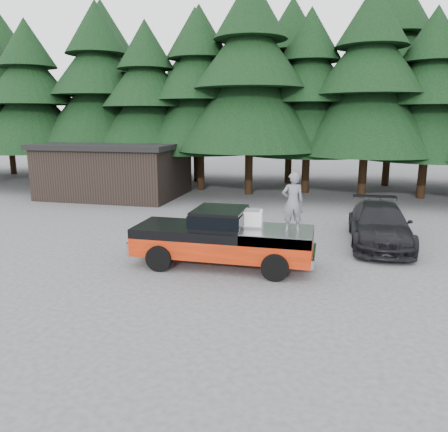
% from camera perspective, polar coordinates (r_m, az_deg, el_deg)
% --- Properties ---
extents(ground, '(120.00, 120.00, 0.00)m').
position_cam_1_polar(ground, '(14.33, -3.36, -6.84)').
color(ground, '#454548').
rests_on(ground, ground).
extents(pickup_truck, '(6.00, 2.04, 1.33)m').
position_cam_1_polar(pickup_truck, '(14.39, -0.15, -3.94)').
color(pickup_truck, red).
rests_on(pickup_truck, ground).
extents(truck_cab, '(1.66, 1.90, 0.59)m').
position_cam_1_polar(truck_cab, '(14.17, -0.55, -0.19)').
color(truck_cab, black).
rests_on(truck_cab, pickup_truck).
extents(air_compressor, '(0.79, 0.67, 0.51)m').
position_cam_1_polar(air_compressor, '(14.18, 3.50, -0.39)').
color(air_compressor, silver).
rests_on(air_compressor, pickup_truck).
extents(man_on_bed, '(0.77, 0.60, 1.84)m').
position_cam_1_polar(man_on_bed, '(13.62, 8.96, 1.82)').
color(man_on_bed, slate).
rests_on(man_on_bed, pickup_truck).
extents(parked_car, '(2.18, 5.36, 1.55)m').
position_cam_1_polar(parked_car, '(17.83, 19.66, -1.07)').
color(parked_car, black).
rests_on(parked_car, ground).
extents(utility_building, '(8.40, 6.40, 3.30)m').
position_cam_1_polar(utility_building, '(28.26, -13.96, 5.94)').
color(utility_building, black).
rests_on(utility_building, ground).
extents(treeline, '(60.15, 16.05, 17.50)m').
position_cam_1_polar(treeline, '(30.46, 7.14, 18.09)').
color(treeline, black).
rests_on(treeline, ground).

